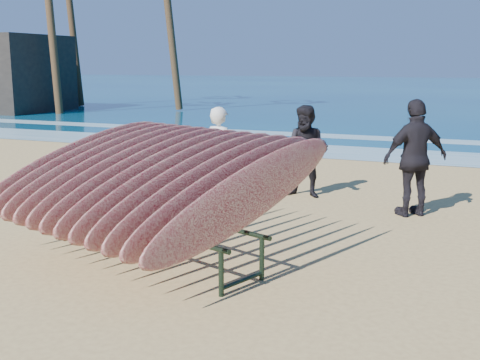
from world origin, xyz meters
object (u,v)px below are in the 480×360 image
Objects in this scene: person_dark_a at (307,152)px; person_white at (220,155)px; person_dark_b at (415,158)px; surfboard_rack at (151,178)px.

person_white is at bearing -139.72° from person_dark_a.
person_dark_b is at bearing -151.39° from person_white.
surfboard_rack reaches higher than person_dark_a.
surfboard_rack is 2.43× the size of person_dark_a.
person_white reaches higher than person_dark_a.
person_dark_a is 0.90× the size of person_dark_b.
person_dark_b is (1.95, -0.67, 0.10)m from person_dark_a.
surfboard_rack is 4.37m from person_dark_b.
surfboard_rack is 2.42× the size of person_white.
surfboard_rack reaches higher than person_white.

